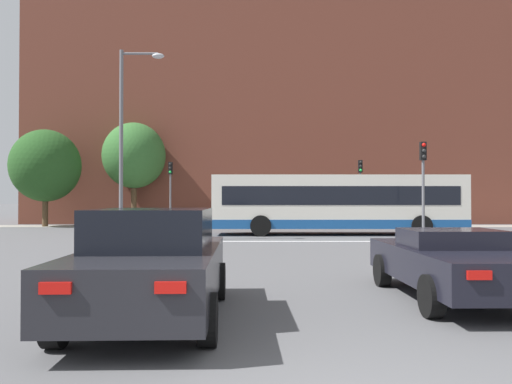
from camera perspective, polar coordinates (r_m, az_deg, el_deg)
name	(u,v)px	position (r m, az deg, el deg)	size (l,w,h in m)	color
stop_line_strip	(278,241)	(20.88, 2.49, -5.65)	(9.66, 0.30, 0.01)	silver
far_pavement	(270,226)	(32.70, 1.60, -3.92)	(70.73, 2.50, 0.01)	gray
brick_civic_building	(304,88)	(41.81, 5.52, 11.75)	(42.48, 11.41, 27.41)	brown
car_saloon_left	(154,264)	(7.50, -11.63, -8.02)	(2.10, 4.60, 1.61)	#232328
car_roadster_right	(454,262)	(9.46, 21.70, -7.49)	(2.07, 4.42, 1.22)	black
bus_crossing_lead	(337,203)	(25.16, 9.26, -1.25)	(12.31, 2.75, 2.93)	silver
traffic_light_far_right	(361,182)	(32.64, 11.88, 1.13)	(0.26, 0.31, 4.28)	slate
traffic_light_far_left	(171,183)	(32.85, -9.72, 1.01)	(0.26, 0.31, 4.18)	slate
traffic_light_near_right	(424,174)	(22.82, 18.60, 1.97)	(0.26, 0.31, 4.25)	slate
street_lamp_junction	(128,127)	(21.56, -14.40, 7.26)	(1.86, 0.36, 7.98)	slate
pedestrian_waiting	(292,210)	(32.47, 4.12, -2.03)	(0.30, 0.44, 1.83)	black
tree_by_building	(134,156)	(35.10, -13.73, 4.05)	(4.26, 4.26, 6.99)	#4C3823
tree_kerbside	(46,166)	(35.03, -22.89, 2.79)	(4.44, 4.44, 6.28)	#4C3823
tree_distant	(381,169)	(38.94, 14.12, 2.52)	(3.75, 3.75, 6.01)	#4C3823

